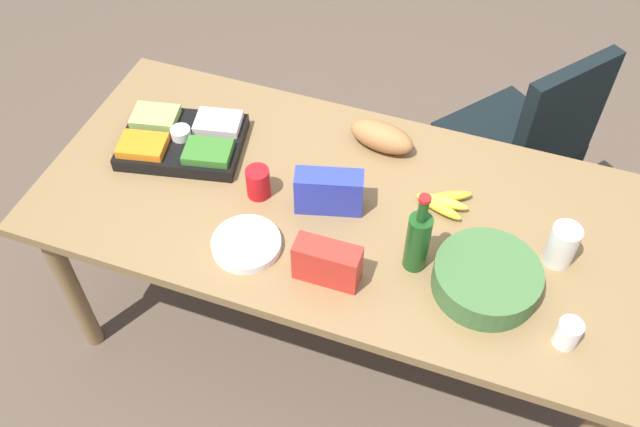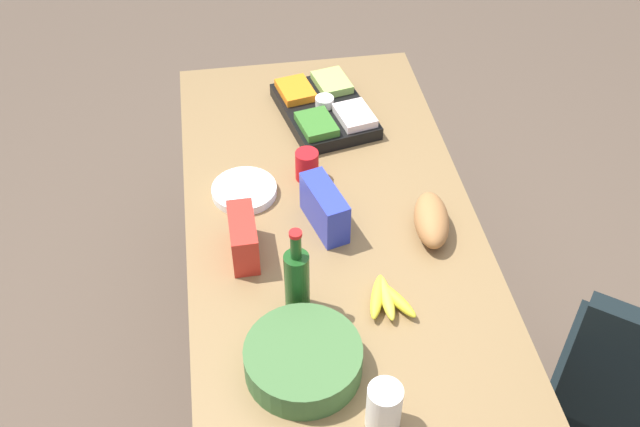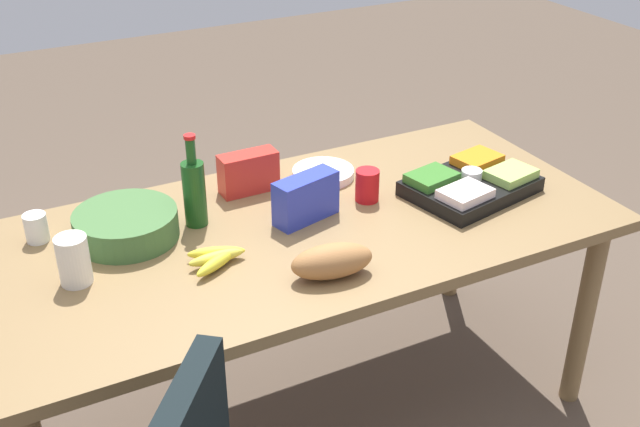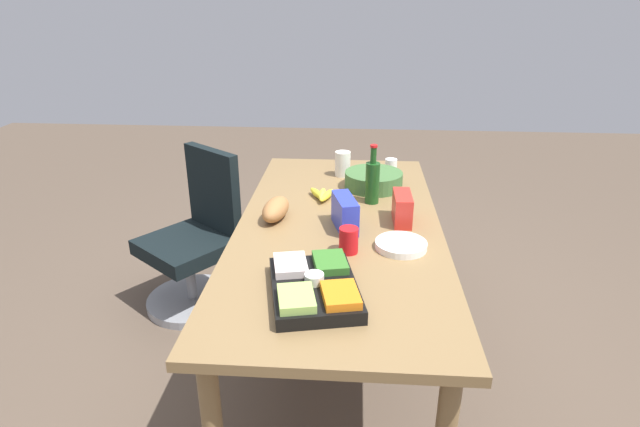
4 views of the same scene
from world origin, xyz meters
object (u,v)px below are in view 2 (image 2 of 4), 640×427
(mayo_jar, at_px, (384,407))
(banana_bunch, at_px, (386,298))
(wine_bottle, at_px, (297,280))
(office_chair, at_px, (625,406))
(bread_loaf, at_px, (431,220))
(red_solo_cup, at_px, (307,165))
(chip_bag_blue, at_px, (325,208))
(paper_plate_stack, at_px, (244,191))
(chip_bag_red, at_px, (243,237))
(veggie_tray, at_px, (325,109))
(salad_bowl, at_px, (303,360))
(conference_table, at_px, (334,249))

(mayo_jar, xyz_separation_m, banana_bunch, (-0.38, 0.09, -0.05))
(banana_bunch, bearing_deg, wine_bottle, -96.29)
(office_chair, relative_size, bread_loaf, 3.96)
(office_chair, bearing_deg, mayo_jar, -78.14)
(mayo_jar, xyz_separation_m, red_solo_cup, (-0.98, -0.06, -0.02))
(office_chair, distance_m, chip_bag_blue, 1.18)
(wine_bottle, bearing_deg, office_chair, 77.60)
(paper_plate_stack, bearing_deg, office_chair, 57.24)
(wine_bottle, xyz_separation_m, chip_bag_red, (-0.24, -0.14, -0.05))
(chip_bag_blue, relative_size, paper_plate_stack, 1.00)
(office_chair, xyz_separation_m, chip_bag_red, (-0.46, -1.17, 0.50))
(mayo_jar, bearing_deg, office_chair, 101.86)
(banana_bunch, relative_size, chip_bag_red, 0.93)
(red_solo_cup, xyz_separation_m, wine_bottle, (0.56, -0.11, 0.06))
(mayo_jar, height_order, wine_bottle, wine_bottle)
(veggie_tray, bearing_deg, chip_bag_red, -28.25)
(veggie_tray, xyz_separation_m, wine_bottle, (0.91, -0.22, 0.08))
(chip_bag_blue, height_order, salad_bowl, chip_bag_blue)
(conference_table, height_order, banana_bunch, banana_bunch)
(salad_bowl, bearing_deg, red_solo_cup, 171.17)
(conference_table, bearing_deg, chip_bag_red, -79.54)
(red_solo_cup, height_order, bread_loaf, red_solo_cup)
(mayo_jar, relative_size, paper_plate_stack, 0.66)
(banana_bunch, bearing_deg, salad_bowl, -54.71)
(chip_bag_blue, relative_size, veggie_tray, 0.47)
(red_solo_cup, distance_m, wine_bottle, 0.58)
(veggie_tray, xyz_separation_m, paper_plate_stack, (0.39, -0.34, -0.02))
(chip_bag_blue, height_order, mayo_jar, chip_bag_blue)
(conference_table, relative_size, mayo_jar, 13.93)
(red_solo_cup, distance_m, chip_bag_red, 0.41)
(conference_table, bearing_deg, salad_bowl, -18.57)
(chip_bag_blue, height_order, paper_plate_stack, chip_bag_blue)
(salad_bowl, relative_size, bread_loaf, 1.33)
(banana_bunch, distance_m, wine_bottle, 0.28)
(banana_bunch, height_order, chip_bag_red, chip_bag_red)
(office_chair, relative_size, mayo_jar, 6.53)
(chip_bag_blue, bearing_deg, conference_table, 39.52)
(wine_bottle, distance_m, chip_bag_red, 0.28)
(chip_bag_blue, distance_m, mayo_jar, 0.74)
(red_solo_cup, distance_m, bread_loaf, 0.48)
(mayo_jar, height_order, bread_loaf, mayo_jar)
(bread_loaf, bearing_deg, red_solo_cup, -132.14)
(red_solo_cup, xyz_separation_m, bread_loaf, (0.32, 0.35, -0.01))
(chip_bag_blue, bearing_deg, paper_plate_stack, -127.59)
(veggie_tray, relative_size, banana_bunch, 2.53)
(office_chair, distance_m, wine_bottle, 1.19)
(salad_bowl, relative_size, chip_bag_red, 1.59)
(office_chair, distance_m, paper_plate_stack, 1.44)
(chip_bag_blue, bearing_deg, wine_bottle, -21.94)
(salad_bowl, relative_size, veggie_tray, 0.67)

